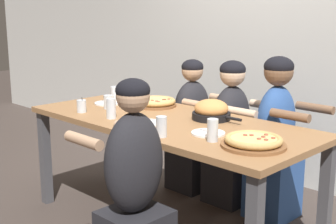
# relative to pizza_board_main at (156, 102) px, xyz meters

# --- Properties ---
(restaurant_back_panel) EXTENTS (10.00, 0.06, 3.20)m
(restaurant_back_panel) POSITION_rel_pizza_board_main_xyz_m (0.37, 1.16, 0.78)
(restaurant_back_panel) COLOR silver
(restaurant_back_panel) RESTS_ON ground
(dining_table) EXTENTS (2.10, 0.89, 0.79)m
(dining_table) POSITION_rel_pizza_board_main_xyz_m (0.37, -0.24, -0.12)
(dining_table) COLOR #996B42
(dining_table) RESTS_ON ground
(pizza_board_main) EXTENTS (0.32, 0.32, 0.06)m
(pizza_board_main) POSITION_rel_pizza_board_main_xyz_m (0.00, 0.00, 0.00)
(pizza_board_main) COLOR brown
(pizza_board_main) RESTS_ON dining_table
(pizza_board_second) EXTENTS (0.36, 0.36, 0.06)m
(pizza_board_second) POSITION_rel_pizza_board_main_xyz_m (1.17, -0.38, -0.00)
(pizza_board_second) COLOR brown
(pizza_board_second) RESTS_ON dining_table
(skillet_bowl) EXTENTS (0.38, 0.26, 0.14)m
(skillet_bowl) POSITION_rel_pizza_board_main_xyz_m (0.59, -0.04, 0.03)
(skillet_bowl) COLOR black
(skillet_bowl) RESTS_ON dining_table
(empty_plate_a) EXTENTS (0.21, 0.21, 0.02)m
(empty_plate_a) POSITION_rel_pizza_board_main_xyz_m (-0.34, -0.20, -0.03)
(empty_plate_a) COLOR white
(empty_plate_a) RESTS_ON dining_table
(empty_plate_b) EXTENTS (0.22, 0.22, 0.02)m
(empty_plate_b) POSITION_rel_pizza_board_main_xyz_m (0.37, -0.44, -0.03)
(empty_plate_b) COLOR white
(empty_plate_b) RESTS_ON dining_table
(empty_plate_c) EXTENTS (0.21, 0.21, 0.02)m
(empty_plate_c) POSITION_rel_pizza_board_main_xyz_m (0.82, -0.35, -0.03)
(empty_plate_c) COLOR white
(empty_plate_c) RESTS_ON dining_table
(cocktail_glass_blue) EXTENTS (0.07, 0.07, 0.11)m
(cocktail_glass_blue) POSITION_rel_pizza_board_main_xyz_m (-0.23, -0.53, 0.01)
(cocktail_glass_blue) COLOR silver
(cocktail_glass_blue) RESTS_ON dining_table
(drinking_glass_a) EXTENTS (0.08, 0.08, 0.11)m
(drinking_glass_a) POSITION_rel_pizza_board_main_xyz_m (-0.45, -0.03, 0.02)
(drinking_glass_a) COLOR silver
(drinking_glass_a) RESTS_ON dining_table
(drinking_glass_b) EXTENTS (0.07, 0.07, 0.14)m
(drinking_glass_b) POSITION_rel_pizza_board_main_xyz_m (0.08, -0.50, 0.03)
(drinking_glass_b) COLOR silver
(drinking_glass_b) RESTS_ON dining_table
(drinking_glass_c) EXTENTS (0.07, 0.07, 0.10)m
(drinking_glass_c) POSITION_rel_pizza_board_main_xyz_m (-0.19, -0.31, 0.02)
(drinking_glass_c) COLOR silver
(drinking_glass_c) RESTS_ON dining_table
(drinking_glass_d) EXTENTS (0.07, 0.07, 0.15)m
(drinking_glass_d) POSITION_rel_pizza_board_main_xyz_m (-0.35, 0.04, 0.04)
(drinking_glass_d) COLOR silver
(drinking_glass_d) RESTS_ON dining_table
(drinking_glass_e) EXTENTS (0.07, 0.07, 0.12)m
(drinking_glass_e) POSITION_rel_pizza_board_main_xyz_m (0.66, -0.59, 0.02)
(drinking_glass_e) COLOR silver
(drinking_glass_e) RESTS_ON dining_table
(drinking_glass_f) EXTENTS (0.06, 0.06, 0.13)m
(drinking_glass_f) POSITION_rel_pizza_board_main_xyz_m (0.94, -0.45, 0.03)
(drinking_glass_f) COLOR silver
(drinking_glass_f) RESTS_ON dining_table
(diner_near_midright) EXTENTS (0.51, 0.40, 1.19)m
(diner_near_midright) POSITION_rel_pizza_board_main_xyz_m (0.77, -0.91, -0.29)
(diner_near_midright) COLOR #232328
(diner_near_midright) RESTS_ON ground
(diner_far_center) EXTENTS (0.51, 0.40, 1.15)m
(diner_far_center) POSITION_rel_pizza_board_main_xyz_m (0.42, 0.43, -0.29)
(diner_far_center) COLOR #232328
(diner_far_center) RESTS_ON ground
(diner_far_midleft) EXTENTS (0.51, 0.40, 1.12)m
(diner_far_midleft) POSITION_rel_pizza_board_main_xyz_m (0.00, 0.43, -0.31)
(diner_far_midleft) COLOR #232328
(diner_far_midleft) RESTS_ON ground
(diner_far_midright) EXTENTS (0.51, 0.40, 1.21)m
(diner_far_midright) POSITION_rel_pizza_board_main_xyz_m (0.82, 0.43, -0.26)
(diner_far_midright) COLOR #2D5193
(diner_far_midright) RESTS_ON ground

